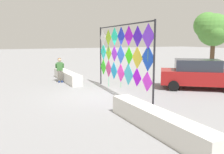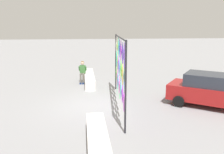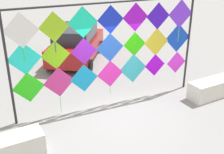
% 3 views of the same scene
% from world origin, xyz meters
% --- Properties ---
extents(ground, '(120.00, 120.00, 0.00)m').
position_xyz_m(ground, '(0.00, 0.00, 0.00)').
color(ground, gray).
extents(plaza_ledge_left, '(4.30, 0.60, 0.59)m').
position_xyz_m(plaza_ledge_left, '(-4.60, -0.23, 0.30)').
color(plaza_ledge_left, silver).
rests_on(plaza_ledge_left, ground).
extents(plaza_ledge_right, '(4.30, 0.60, 0.59)m').
position_xyz_m(plaza_ledge_right, '(4.60, -0.23, 0.30)').
color(plaza_ledge_right, silver).
rests_on(plaza_ledge_right, ground).
extents(kite_display_rack, '(5.87, 0.56, 3.23)m').
position_xyz_m(kite_display_rack, '(0.09, 1.04, 1.97)').
color(kite_display_rack, '#232328').
rests_on(kite_display_rack, ground).
extents(seated_vendor, '(0.65, 0.55, 1.44)m').
position_xyz_m(seated_vendor, '(-4.56, -0.67, 0.84)').
color(seated_vendor, '#666056').
rests_on(seated_vendor, ground).
extents(parked_car, '(3.74, 4.16, 1.53)m').
position_xyz_m(parked_car, '(0.77, 5.29, 0.78)').
color(parked_car, maroon).
rests_on(parked_car, ground).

